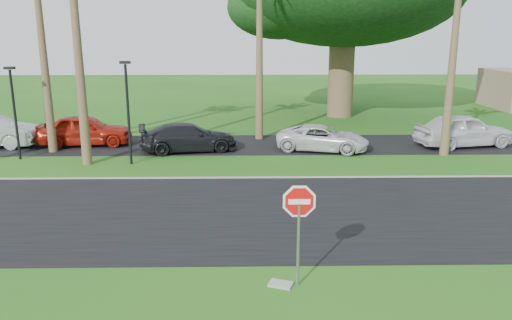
{
  "coord_description": "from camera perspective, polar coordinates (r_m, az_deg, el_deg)",
  "views": [
    {
      "loc": [
        -0.67,
        -13.7,
        5.79
      ],
      "look_at": [
        -0.39,
        2.02,
        1.8
      ],
      "focal_mm": 35.0,
      "sensor_mm": 36.0,
      "label": 1
    }
  ],
  "objects": [
    {
      "name": "parking_strip",
      "position": [
        26.84,
        0.46,
        1.79
      ],
      "size": [
        120.0,
        5.0,
        0.02
      ],
      "primitive_type": "cube",
      "color": "black",
      "rests_on": "ground"
    },
    {
      "name": "utility_slab",
      "position": [
        12.18,
        2.83,
        -14.0
      ],
      "size": [
        0.64,
        0.52,
        0.06
      ],
      "primitive_type": "cube",
      "rotation": [
        0.0,
        0.0,
        -0.35
      ],
      "color": "gray",
      "rests_on": "ground"
    },
    {
      "name": "curb",
      "position": [
        20.59,
        0.9,
        -2.02
      ],
      "size": [
        120.0,
        0.12,
        0.06
      ],
      "primitive_type": "cube",
      "color": "gray",
      "rests_on": "ground"
    },
    {
      "name": "streetlight_right",
      "position": [
        23.05,
        -14.44,
        5.96
      ],
      "size": [
        0.45,
        0.25,
        4.64
      ],
      "color": "black",
      "rests_on": "ground"
    },
    {
      "name": "car_dark",
      "position": [
        25.39,
        -7.73,
        2.55
      ],
      "size": [
        5.17,
        2.96,
        1.41
      ],
      "primitive_type": "imported",
      "rotation": [
        0.0,
        0.0,
        1.78
      ],
      "color": "black",
      "rests_on": "ground"
    },
    {
      "name": "streetlight_left",
      "position": [
        25.82,
        -25.92,
        5.48
      ],
      "size": [
        0.45,
        0.25,
        4.34
      ],
      "color": "black",
      "rests_on": "ground"
    },
    {
      "name": "car_pickup",
      "position": [
        28.39,
        22.64,
        3.15
      ],
      "size": [
        5.42,
        3.09,
        1.74
      ],
      "primitive_type": "imported",
      "rotation": [
        0.0,
        0.0,
        1.78
      ],
      "color": "silver",
      "rests_on": "ground"
    },
    {
      "name": "ground",
      "position": [
        14.89,
        1.67,
        -8.65
      ],
      "size": [
        120.0,
        120.0,
        0.0
      ],
      "primitive_type": "plane",
      "color": "#1A5715",
      "rests_on": "ground"
    },
    {
      "name": "car_minivan",
      "position": [
        25.53,
        7.64,
        2.46
      ],
      "size": [
        5.0,
        3.23,
        1.28
      ],
      "primitive_type": "imported",
      "rotation": [
        0.0,
        0.0,
        1.31
      ],
      "color": "silver",
      "rests_on": "ground"
    },
    {
      "name": "car_red",
      "position": [
        27.98,
        -18.94,
        3.22
      ],
      "size": [
        4.99,
        2.42,
        1.64
      ],
      "primitive_type": "imported",
      "rotation": [
        0.0,
        0.0,
        1.67
      ],
      "color": "#9F1A0D",
      "rests_on": "ground"
    },
    {
      "name": "road",
      "position": [
        16.75,
        1.36,
        -5.96
      ],
      "size": [
        120.0,
        8.0,
        0.02
      ],
      "primitive_type": "cube",
      "color": "black",
      "rests_on": "ground"
    },
    {
      "name": "stop_sign_near",
      "position": [
        11.49,
        4.93,
        -6.27
      ],
      "size": [
        1.05,
        0.07,
        2.62
      ],
      "color": "gray",
      "rests_on": "ground"
    }
  ]
}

